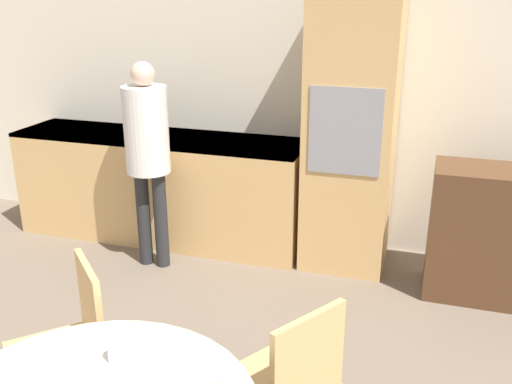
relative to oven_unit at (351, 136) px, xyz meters
name	(u,v)px	position (x,y,z in m)	size (l,w,h in m)	color
wall_back	(339,86)	(-0.16, 0.34, 0.30)	(6.90, 0.05, 2.60)	silver
kitchen_counter	(161,186)	(-1.55, -0.01, -0.54)	(2.41, 0.60, 0.88)	tan
oven_unit	(351,136)	(0.00, 0.00, 0.00)	(0.62, 0.59, 2.00)	tan
chair_far_left	(72,341)	(-0.92, -2.18, -0.51)	(0.57, 0.57, 0.85)	tan
chair_far_right	(290,383)	(0.10, -2.16, -0.51)	(0.55, 0.55, 0.85)	tan
person_standing	(147,144)	(-1.38, -0.51, -0.05)	(0.32, 0.32, 1.54)	#262628
cup	(118,352)	(-0.45, -2.52, -0.23)	(0.08, 0.08, 0.08)	silver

